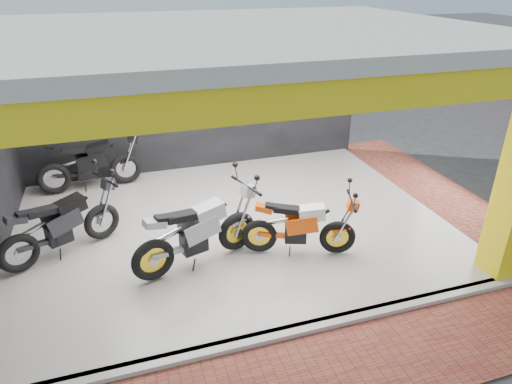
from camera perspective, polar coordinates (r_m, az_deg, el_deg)
ground at (r=7.29m, az=1.19°, el=-12.19°), size 80.00×80.00×0.00m
showroom_floor at (r=8.84m, az=-2.99°, el=-4.24°), size 8.00×6.00×0.10m
showroom_ceiling at (r=7.69m, az=-3.64°, el=19.23°), size 8.40×6.40×0.20m
back_wall at (r=11.02m, az=-7.47°, el=11.37°), size 8.20×0.20×3.50m
header_beam_front at (r=4.94m, az=5.38°, el=11.75°), size 8.40×0.30×0.40m
header_beam_right at (r=9.53m, az=21.57°, el=17.09°), size 0.30×6.40×0.40m
floor_kerb at (r=6.53m, az=4.22°, el=-17.10°), size 8.00×0.20×0.10m
paver_front at (r=6.06m, az=7.12°, el=-22.09°), size 9.00×1.40×0.03m
paver_right at (r=10.94m, az=22.08°, el=-0.22°), size 1.40×7.00×0.03m
moto_hero at (r=7.73m, az=10.30°, el=-3.72°), size 2.18×1.40×1.25m
moto_row_a at (r=7.67m, az=-2.46°, el=-2.73°), size 2.50×1.50×1.44m
moto_row_b at (r=8.47m, az=-19.01°, el=-1.61°), size 2.34×1.74×1.35m
moto_row_d at (r=10.57m, az=-16.17°, el=4.53°), size 2.38×1.02×1.42m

